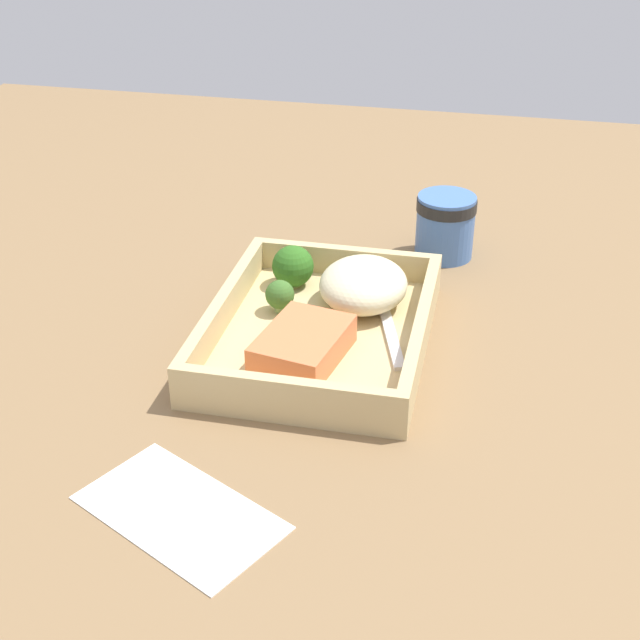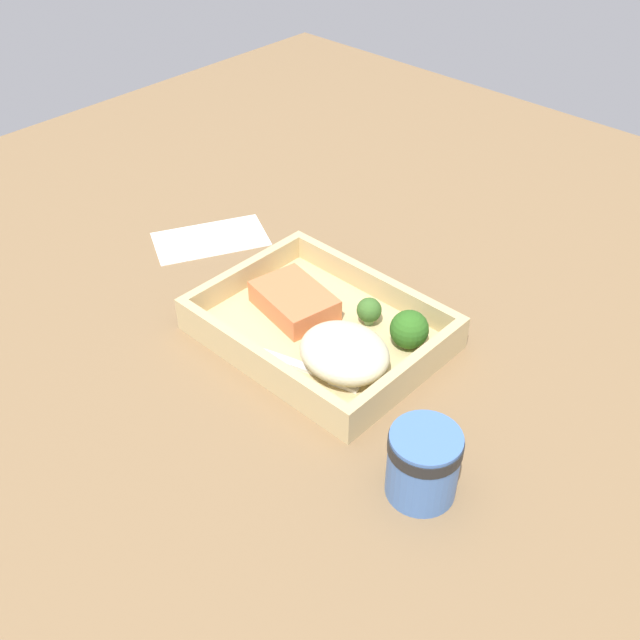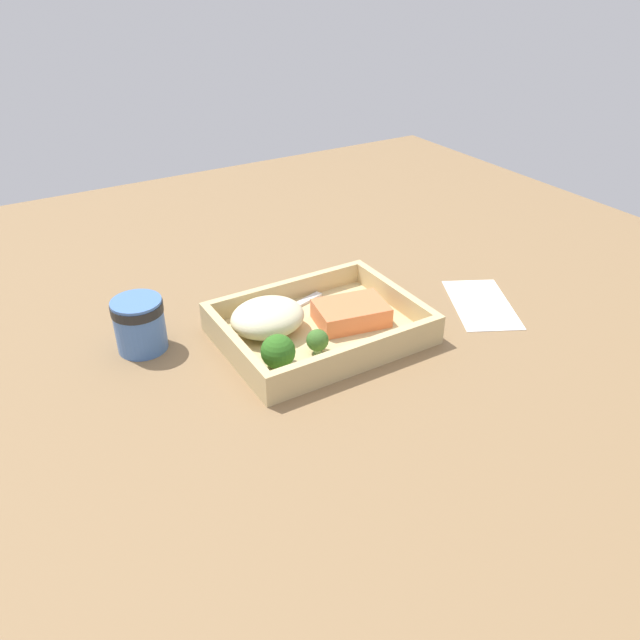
# 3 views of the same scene
# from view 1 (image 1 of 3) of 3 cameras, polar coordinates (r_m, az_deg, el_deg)

# --- Properties ---
(ground_plane) EXTENTS (1.60, 1.60, 0.02)m
(ground_plane) POSITION_cam_1_polar(r_m,az_deg,el_deg) (0.90, 0.00, -2.04)
(ground_plane) COLOR olive
(takeout_tray) EXTENTS (0.28, 0.21, 0.01)m
(takeout_tray) POSITION_cam_1_polar(r_m,az_deg,el_deg) (0.89, 0.00, -1.17)
(takeout_tray) COLOR tan
(takeout_tray) RESTS_ON ground_plane
(tray_rim) EXTENTS (0.28, 0.21, 0.03)m
(tray_rim) POSITION_cam_1_polar(r_m,az_deg,el_deg) (0.88, 0.00, 0.05)
(tray_rim) COLOR tan
(tray_rim) RESTS_ON takeout_tray
(salmon_fillet) EXTENTS (0.11, 0.09, 0.03)m
(salmon_fillet) POSITION_cam_1_polar(r_m,az_deg,el_deg) (0.84, -1.11, -1.62)
(salmon_fillet) COLOR #DF7344
(salmon_fillet) RESTS_ON takeout_tray
(mashed_potatoes) EXTENTS (0.11, 0.09, 0.05)m
(mashed_potatoes) POSITION_cam_1_polar(r_m,az_deg,el_deg) (0.93, 2.79, 2.28)
(mashed_potatoes) COLOR beige
(mashed_potatoes) RESTS_ON takeout_tray
(broccoli_floret_1) EXTENTS (0.03, 0.03, 0.03)m
(broccoli_floret_1) POSITION_cam_1_polar(r_m,az_deg,el_deg) (0.92, -2.59, 1.60)
(broccoli_floret_1) COLOR #7EAA68
(broccoli_floret_1) RESTS_ON takeout_tray
(broccoli_floret_2) EXTENTS (0.05, 0.05, 0.05)m
(broccoli_floret_2) POSITION_cam_1_polar(r_m,az_deg,el_deg) (0.97, -1.75, 3.43)
(broccoli_floret_2) COLOR #89AC5E
(broccoli_floret_2) RESTS_ON takeout_tray
(fork) EXTENTS (0.16, 0.06, 0.00)m
(fork) POSITION_cam_1_polar(r_m,az_deg,el_deg) (0.91, 4.30, -0.03)
(fork) COLOR silver
(fork) RESTS_ON takeout_tray
(paper_cup) EXTENTS (0.07, 0.07, 0.08)m
(paper_cup) POSITION_cam_1_polar(r_m,az_deg,el_deg) (1.06, 8.03, 6.17)
(paper_cup) COLOR #4771B6
(paper_cup) RESTS_ON ground_plane
(receipt_slip) EXTENTS (0.15, 0.18, 0.00)m
(receipt_slip) POSITION_cam_1_polar(r_m,az_deg,el_deg) (0.70, -8.96, -12.04)
(receipt_slip) COLOR white
(receipt_slip) RESTS_ON ground_plane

